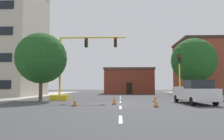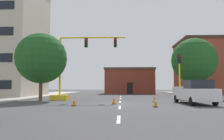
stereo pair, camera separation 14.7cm
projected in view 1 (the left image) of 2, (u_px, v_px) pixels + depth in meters
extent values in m
plane|color=#424244|center=(120.00, 104.00, 18.26)|extent=(160.00, 160.00, 0.00)
cube|color=#B2ADA3|center=(13.00, 98.00, 26.72)|extent=(6.00, 56.00, 0.14)
cube|color=silver|center=(121.00, 119.00, 9.79)|extent=(0.16, 2.40, 0.01)
cube|color=silver|center=(120.00, 107.00, 15.27)|extent=(0.16, 2.40, 0.01)
cube|color=silver|center=(120.00, 102.00, 20.75)|extent=(0.16, 2.40, 0.01)
cube|color=silver|center=(120.00, 99.00, 26.23)|extent=(0.16, 2.40, 0.01)
cube|color=silver|center=(120.00, 96.00, 31.71)|extent=(0.16, 2.40, 0.01)
cube|color=brown|center=(128.00, 82.00, 45.21)|extent=(9.65, 7.85, 4.72)
cube|color=#4C4238|center=(128.00, 70.00, 45.41)|extent=(9.95, 8.15, 0.40)
cube|color=black|center=(129.00, 88.00, 41.18)|extent=(1.10, 0.06, 2.20)
cube|color=brown|center=(218.00, 69.00, 36.87)|extent=(12.88, 8.82, 8.80)
cube|color=#3D2D23|center=(217.00, 42.00, 37.21)|extent=(13.18, 9.12, 0.40)
cube|color=yellow|center=(60.00, 98.00, 23.22)|extent=(1.80, 1.20, 0.55)
cylinder|color=yellow|center=(60.00, 66.00, 23.48)|extent=(0.20, 0.20, 6.20)
cylinder|color=yellow|center=(93.00, 38.00, 23.58)|extent=(7.04, 0.16, 0.16)
cube|color=black|center=(86.00, 43.00, 23.56)|extent=(0.32, 0.36, 0.95)
sphere|color=red|center=(86.00, 40.00, 23.39)|extent=(0.20, 0.20, 0.20)
sphere|color=#38280A|center=(86.00, 43.00, 23.37)|extent=(0.20, 0.20, 0.20)
sphere|color=black|center=(86.00, 45.00, 23.35)|extent=(0.20, 0.20, 0.20)
cube|color=black|center=(115.00, 43.00, 23.44)|extent=(0.32, 0.36, 0.95)
sphere|color=red|center=(115.00, 40.00, 23.27)|extent=(0.20, 0.20, 0.20)
sphere|color=#38280A|center=(115.00, 42.00, 23.25)|extent=(0.20, 0.20, 0.20)
sphere|color=black|center=(115.00, 45.00, 23.23)|extent=(0.20, 0.20, 0.20)
cylinder|color=yellow|center=(180.00, 77.00, 22.59)|extent=(0.14, 0.14, 4.80)
cube|color=black|center=(179.00, 59.00, 22.73)|extent=(0.32, 0.36, 0.95)
sphere|color=red|center=(180.00, 56.00, 22.56)|extent=(0.20, 0.20, 0.20)
sphere|color=#38280A|center=(180.00, 59.00, 22.54)|extent=(0.20, 0.20, 0.20)
sphere|color=black|center=(180.00, 61.00, 22.52)|extent=(0.20, 0.20, 0.20)
cylinder|color=brown|center=(41.00, 89.00, 22.49)|extent=(0.36, 0.36, 2.43)
sphere|color=#1E511E|center=(41.00, 58.00, 22.73)|extent=(5.28, 5.28, 5.28)
cylinder|color=brown|center=(194.00, 87.00, 28.82)|extent=(0.36, 0.36, 2.72)
sphere|color=#1E511E|center=(194.00, 60.00, 29.09)|extent=(5.91, 5.91, 5.91)
cube|color=white|center=(194.00, 94.00, 18.47)|extent=(2.38, 5.53, 0.95)
cube|color=#1E2328|center=(198.00, 84.00, 17.63)|extent=(1.96, 1.93, 0.70)
cube|color=white|center=(188.00, 87.00, 19.70)|extent=(2.19, 2.94, 0.16)
cylinder|color=black|center=(215.00, 101.00, 16.63)|extent=(0.27, 0.69, 0.68)
cylinder|color=black|center=(192.00, 101.00, 16.57)|extent=(0.27, 0.69, 0.68)
cylinder|color=black|center=(196.00, 99.00, 20.29)|extent=(0.27, 0.69, 0.68)
cylinder|color=black|center=(176.00, 99.00, 20.23)|extent=(0.27, 0.69, 0.68)
cube|color=black|center=(75.00, 106.00, 16.38)|extent=(0.36, 0.36, 0.04)
cone|color=orange|center=(75.00, 101.00, 16.41)|extent=(0.28, 0.28, 0.64)
cylinder|color=white|center=(75.00, 100.00, 16.41)|extent=(0.19, 0.19, 0.08)
cube|color=black|center=(114.00, 104.00, 17.96)|extent=(0.36, 0.36, 0.04)
cone|color=orange|center=(114.00, 99.00, 17.98)|extent=(0.28, 0.28, 0.74)
cylinder|color=white|center=(114.00, 98.00, 17.99)|extent=(0.19, 0.19, 0.08)
cube|color=black|center=(155.00, 102.00, 20.65)|extent=(0.36, 0.36, 0.04)
cone|color=orange|center=(155.00, 98.00, 20.68)|extent=(0.28, 0.28, 0.71)
cylinder|color=white|center=(155.00, 97.00, 20.69)|extent=(0.19, 0.19, 0.08)
cube|color=black|center=(156.00, 107.00, 15.51)|extent=(0.36, 0.36, 0.04)
cone|color=orange|center=(156.00, 102.00, 15.53)|extent=(0.28, 0.28, 0.60)
cylinder|color=white|center=(156.00, 101.00, 15.54)|extent=(0.19, 0.19, 0.08)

